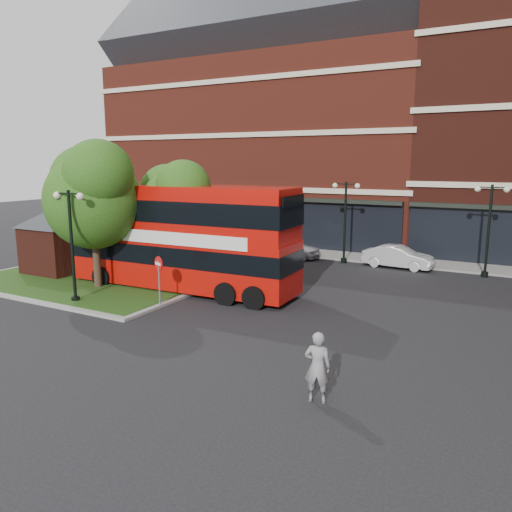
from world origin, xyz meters
The scene contains 15 objects.
ground centered at (0.00, 0.00, 0.00)m, with size 120.00×120.00×0.00m, color black.
pavement_far centered at (0.00, 16.50, 0.06)m, with size 44.00×3.00×0.12m, color slate.
terrace_far_left centered at (-8.00, 24.00, 7.00)m, with size 26.00×12.00×14.00m, color maroon.
traffic_island centered at (-8.00, 3.00, 0.07)m, with size 12.60×7.60×0.15m.
kiosk centered at (-11.00, 4.00, 2.32)m, with size 6.51×6.51×3.60m.
tree_island_west centered at (-6.60, 2.58, 4.79)m, with size 5.40×4.71×7.21m.
tree_island_east centered at (-3.58, 5.06, 4.24)m, with size 4.46×3.90×6.29m.
lamp_island centered at (-5.50, 0.20, 2.83)m, with size 1.72×0.36×5.00m.
lamp_far_left centered at (2.00, 14.50, 2.83)m, with size 1.72×0.36×5.00m.
lamp_far_right centered at (10.00, 14.50, 2.83)m, with size 1.72×0.36×5.00m.
bus centered at (-2.83, 4.43, 2.92)m, with size 11.72×2.99×4.45m.
woman centered at (7.34, -3.26, 0.96)m, with size 0.70×0.46×1.91m, color gray.
car_silver centered at (-1.70, 14.50, 0.69)m, with size 1.62×4.03×1.37m, color #BBBCC3.
car_white centered at (5.28, 14.64, 0.66)m, with size 1.40×4.01×1.32m, color silver.
no_entry_sign centered at (-1.80, 1.50, 1.59)m, with size 0.59×0.28×2.24m.
Camera 1 is at (11.79, -14.68, 6.20)m, focal length 35.00 mm.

